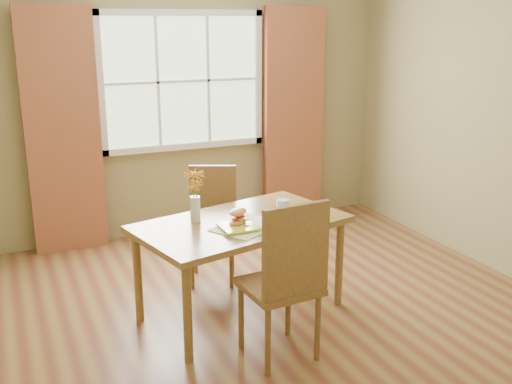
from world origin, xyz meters
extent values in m
cube|color=brown|center=(0.00, 0.00, -0.01)|extent=(4.20, 3.80, 0.02)
cube|color=#8F8356|center=(0.00, 1.91, 1.35)|extent=(4.20, 0.02, 2.70)
cube|color=#8F8356|center=(0.00, -1.91, 1.35)|extent=(4.20, 0.02, 2.70)
cube|color=#8F8356|center=(2.11, 0.00, 1.35)|extent=(0.02, 3.80, 2.70)
cube|color=#B5D5A1|center=(0.00, 1.88, 1.50)|extent=(1.50, 0.02, 1.20)
cube|color=white|center=(0.00, 1.85, 2.13)|extent=(1.62, 0.04, 0.06)
cube|color=white|center=(0.00, 1.85, 0.87)|extent=(1.62, 0.04, 0.06)
cube|color=white|center=(-0.78, 1.85, 1.50)|extent=(0.06, 0.04, 1.32)
cube|color=white|center=(0.78, 1.85, 1.50)|extent=(0.06, 0.04, 1.32)
cube|color=white|center=(0.00, 1.85, 1.50)|extent=(1.50, 0.03, 0.02)
cube|color=maroon|center=(-1.15, 1.78, 1.10)|extent=(0.65, 0.08, 2.20)
cube|color=maroon|center=(1.15, 1.78, 1.10)|extent=(0.65, 0.08, 2.20)
cube|color=olive|center=(-0.18, -0.02, 0.68)|extent=(1.60, 1.13, 0.05)
cylinder|color=olive|center=(-0.74, -0.50, 0.33)|extent=(0.06, 0.06, 0.66)
cylinder|color=olive|center=(0.53, -0.20, 0.33)|extent=(0.06, 0.06, 0.66)
cylinder|color=olive|center=(-0.90, 0.15, 0.33)|extent=(0.06, 0.06, 0.66)
cylinder|color=olive|center=(0.37, 0.46, 0.33)|extent=(0.06, 0.06, 0.66)
cube|color=brown|center=(-0.18, -0.64, 0.47)|extent=(0.47, 0.47, 0.04)
cube|color=brown|center=(-0.17, -0.84, 0.77)|extent=(0.44, 0.07, 0.56)
cylinder|color=brown|center=(-0.34, -0.84, 0.22)|extent=(0.04, 0.04, 0.45)
cylinder|color=brown|center=(0.01, -0.81, 0.22)|extent=(0.04, 0.04, 0.45)
cylinder|color=brown|center=(-0.37, -0.48, 0.22)|extent=(0.04, 0.04, 0.45)
cylinder|color=brown|center=(-0.02, -0.45, 0.22)|extent=(0.04, 0.04, 0.45)
cube|color=brown|center=(-0.18, 0.60, 0.41)|extent=(0.50, 0.50, 0.04)
cube|color=brown|center=(-0.11, 0.76, 0.68)|extent=(0.37, 0.18, 0.49)
cylinder|color=brown|center=(-0.39, 0.51, 0.20)|extent=(0.03, 0.03, 0.39)
cylinder|color=brown|center=(-0.10, 0.39, 0.20)|extent=(0.03, 0.03, 0.39)
cylinder|color=brown|center=(-0.26, 0.80, 0.20)|extent=(0.03, 0.03, 0.39)
cylinder|color=brown|center=(0.02, 0.68, 0.20)|extent=(0.03, 0.03, 0.39)
cube|color=silver|center=(-0.19, -0.16, 0.71)|extent=(0.55, 0.51, 0.01)
cube|color=#BBCD33|center=(-0.26, -0.18, 0.72)|extent=(0.25, 0.25, 0.01)
ellipsoid|color=#D39148|center=(-0.25, -0.14, 0.75)|extent=(0.18, 0.17, 0.04)
ellipsoid|color=#4C8C2D|center=(-0.21, -0.15, 0.76)|extent=(0.08, 0.06, 0.01)
cylinder|color=red|center=(-0.26, -0.14, 0.78)|extent=(0.08, 0.08, 0.01)
cylinder|color=red|center=(-0.23, -0.13, 0.78)|extent=(0.07, 0.07, 0.01)
ellipsoid|color=#D39148|center=(-0.25, -0.13, 0.81)|extent=(0.18, 0.17, 0.05)
cylinder|color=silver|center=(0.11, -0.08, 0.78)|extent=(0.09, 0.09, 0.14)
cylinder|color=silver|center=(0.11, -0.08, 0.76)|extent=(0.08, 0.08, 0.11)
cylinder|color=silver|center=(-0.48, 0.10, 0.80)|extent=(0.07, 0.07, 0.18)
cylinder|color=silver|center=(-0.48, 0.10, 0.75)|extent=(0.06, 0.06, 0.09)
cylinder|color=#3D7028|center=(-0.48, 0.10, 0.88)|extent=(0.01, 0.01, 0.34)
cylinder|color=#3D7028|center=(-0.46, 0.09, 0.85)|extent=(0.01, 0.01, 0.28)
cylinder|color=#3D7028|center=(-0.49, 0.11, 0.83)|extent=(0.01, 0.01, 0.24)
camera|label=1|loc=(-1.69, -3.72, 2.07)|focal=42.00mm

